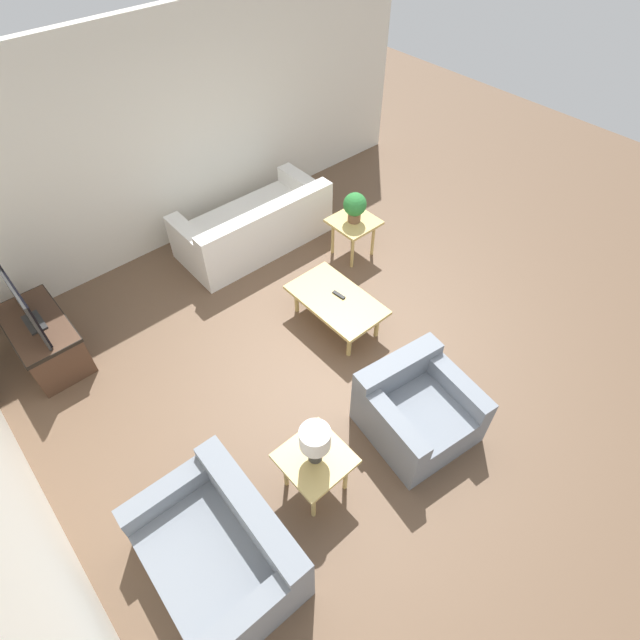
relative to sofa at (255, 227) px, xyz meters
The scene contains 13 objects.
ground_plane 2.26m from the sofa, 168.48° to the left, with size 14.00×14.00×0.00m, color brown.
wall_right 1.45m from the sofa, 27.41° to the left, with size 0.12×7.20×2.70m.
sofa is the anchor object (origin of this frame).
armchair 3.25m from the sofa, behind, with size 1.02×1.02×0.69m.
loveseat 3.99m from the sofa, 139.95° to the left, with size 1.29×0.95×0.69m.
coffee_table 1.74m from the sofa, behind, with size 1.08×0.63×0.39m.
side_table_plant 1.29m from the sofa, 139.85° to the right, with size 0.54×0.54×0.52m.
side_table_lamp 3.46m from the sofa, 152.13° to the left, with size 0.54×0.54×0.52m.
tv_stand_chest 2.77m from the sofa, 91.63° to the left, with size 1.04×0.55×0.52m.
television 2.83m from the sofa, 91.63° to the left, with size 0.94×0.16×0.58m.
potted_plant 1.36m from the sofa, 139.85° to the right, with size 0.28×0.28×0.38m.
table_lamp 3.49m from the sofa, 152.13° to the left, with size 0.25×0.25×0.40m.
remote_control 1.73m from the sofa, behind, with size 0.16×0.06×0.02m.
Camera 1 is at (-2.30, 2.39, 4.24)m, focal length 28.00 mm.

